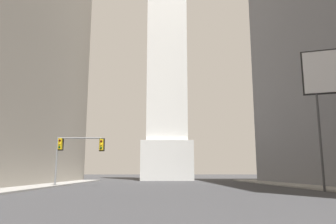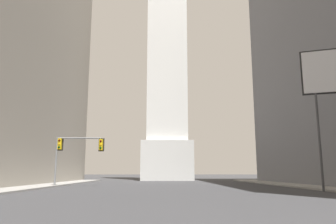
{
  "view_description": "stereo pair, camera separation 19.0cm",
  "coord_description": "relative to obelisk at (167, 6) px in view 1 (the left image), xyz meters",
  "views": [
    {
      "loc": [
        -1.38,
        -1.15,
        1.43
      ],
      "look_at": [
        -0.08,
        45.79,
        10.06
      ],
      "focal_mm": 35.0,
      "sensor_mm": 36.0,
      "label": 1
    },
    {
      "loc": [
        -1.19,
        -1.16,
        1.43
      ],
      "look_at": [
        -0.08,
        45.79,
        10.06
      ],
      "focal_mm": 35.0,
      "sensor_mm": 36.0,
      "label": 2
    }
  ],
  "objects": [
    {
      "name": "obelisk",
      "position": [
        0.0,
        0.0,
        0.0
      ],
      "size": [
        8.97,
        8.97,
        70.41
      ],
      "color": "silver",
      "rests_on": "ground_plane"
    },
    {
      "name": "traffic_light_mid_left",
      "position": [
        -9.98,
        -25.92,
        -29.83
      ],
      "size": [
        4.95,
        0.52,
        4.93
      ],
      "color": "slate",
      "rests_on": "ground_plane"
    }
  ]
}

